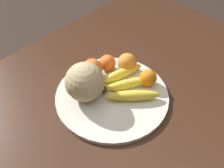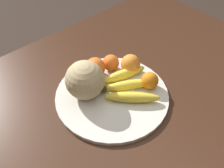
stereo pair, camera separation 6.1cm
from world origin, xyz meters
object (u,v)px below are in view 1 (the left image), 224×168
object	(u,v)px
fruit_bowl	(112,95)
melon	(85,82)
orange_front_left	(148,78)
orange_mid_center	(127,63)
orange_back_left	(93,69)
orange_front_right	(108,63)
banana_bunch	(127,85)
produce_tag	(127,87)
kitchen_table	(105,129)

from	to	relation	value
fruit_bowl	melon	distance (m)	0.12
orange_front_left	orange_mid_center	distance (m)	0.10
orange_front_left	orange_back_left	distance (m)	0.20
orange_front_right	orange_mid_center	size ratio (longest dim) A/B	0.86
orange_back_left	banana_bunch	bearing A→B (deg)	105.84
melon	produce_tag	xyz separation A→B (m)	(-0.12, 0.08, -0.06)
melon	orange_front_left	distance (m)	0.23
kitchen_table	banana_bunch	world-z (taller)	banana_bunch
orange_front_left	orange_front_right	world-z (taller)	same
melon	produce_tag	bearing A→B (deg)	147.22
fruit_bowl	orange_mid_center	bearing A→B (deg)	-161.41
kitchen_table	produce_tag	xyz separation A→B (m)	(-0.13, -0.02, 0.10)
orange_front_left	produce_tag	distance (m)	0.08
melon	orange_front_left	xyz separation A→B (m)	(-0.19, 0.12, -0.04)
fruit_bowl	produce_tag	world-z (taller)	produce_tag
melon	orange_front_left	world-z (taller)	melon
kitchen_table	orange_back_left	bearing A→B (deg)	-121.89
melon	kitchen_table	bearing A→B (deg)	84.06
orange_front_right	produce_tag	world-z (taller)	orange_front_right
banana_bunch	orange_mid_center	size ratio (longest dim) A/B	3.10
fruit_bowl	orange_back_left	size ratio (longest dim) A/B	5.32
fruit_bowl	produce_tag	distance (m)	0.06
orange_back_left	produce_tag	bearing A→B (deg)	107.24
orange_back_left	produce_tag	size ratio (longest dim) A/B	0.83
orange_front_left	fruit_bowl	bearing A→B (deg)	-26.04
kitchen_table	melon	size ratio (longest dim) A/B	11.98
orange_front_left	melon	bearing A→B (deg)	-32.73
melon	orange_back_left	distance (m)	0.10
banana_bunch	orange_back_left	bearing A→B (deg)	135.72
banana_bunch	orange_front_right	xyz separation A→B (m)	(-0.03, -0.12, 0.01)
banana_bunch	fruit_bowl	bearing A→B (deg)	-170.13
orange_mid_center	orange_back_left	distance (m)	0.13
banana_bunch	orange_front_left	xyz separation A→B (m)	(-0.07, 0.04, 0.01)
melon	orange_front_right	world-z (taller)	melon
produce_tag	fruit_bowl	bearing A→B (deg)	-15.22
orange_mid_center	kitchen_table	bearing A→B (deg)	21.70
fruit_bowl	banana_bunch	bearing A→B (deg)	159.99
orange_front_left	orange_front_right	size ratio (longest dim) A/B	0.99
orange_front_left	produce_tag	world-z (taller)	orange_front_left
orange_front_left	orange_back_left	world-z (taller)	orange_back_left
orange_front_right	fruit_bowl	bearing A→B (deg)	50.35
banana_bunch	melon	bearing A→B (deg)	176.08
kitchen_table	melon	distance (m)	0.19
kitchen_table	banana_bunch	xyz separation A→B (m)	(-0.13, -0.02, 0.11)
fruit_bowl	orange_front_right	size ratio (longest dim) A/B	6.37
orange_front_right	produce_tag	bearing A→B (deg)	78.86
produce_tag	orange_front_right	bearing A→B (deg)	-98.24
kitchen_table	orange_back_left	world-z (taller)	orange_back_left
orange_mid_center	fruit_bowl	bearing A→B (deg)	18.59
orange_front_right	orange_back_left	world-z (taller)	orange_back_left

